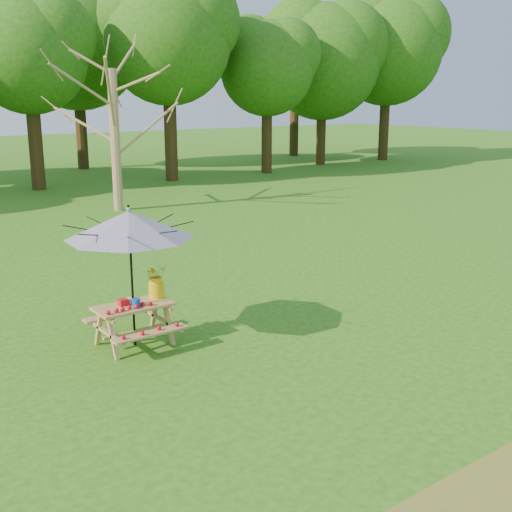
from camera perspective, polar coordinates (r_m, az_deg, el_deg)
ground at (r=9.29m, az=9.80°, el=-10.61°), size 120.00×120.00×0.00m
bare_tree at (r=22.53m, az=-13.01°, el=20.86°), size 7.20×7.20×10.93m
picnic_table at (r=10.35m, az=-10.77°, el=-6.09°), size 1.20×1.32×0.67m
patio_umbrella at (r=9.91m, az=-11.20°, el=2.75°), size 2.48×2.48×2.25m
produce_bins at (r=10.21m, az=-11.14°, el=-4.04°), size 0.27×0.39×0.13m
tomatoes_row at (r=10.01m, az=-11.19°, el=-4.51°), size 0.77×0.13×0.07m
flower_bucket at (r=10.44m, az=-8.87°, el=-2.08°), size 0.36×0.32×0.57m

